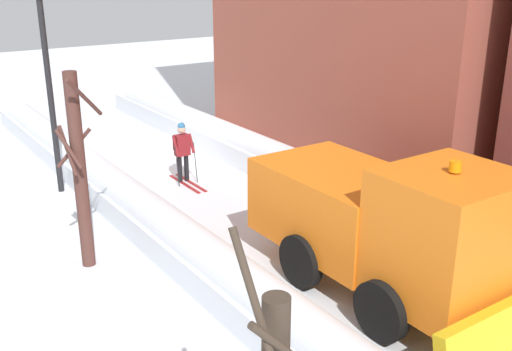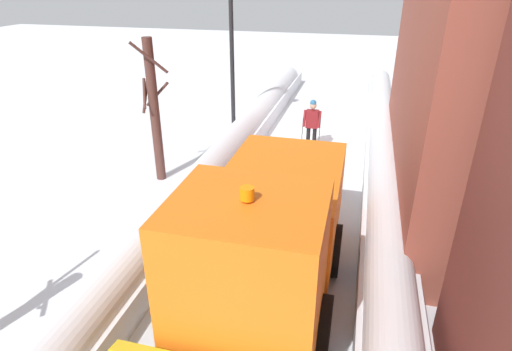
{
  "view_description": "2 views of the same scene",
  "coord_description": "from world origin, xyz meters",
  "px_view_note": "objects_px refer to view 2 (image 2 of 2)",
  "views": [
    {
      "loc": [
        7.66,
        17.01,
        6.13
      ],
      "look_at": [
        0.63,
        6.69,
        1.7
      ],
      "focal_mm": 42.05,
      "sensor_mm": 36.0,
      "label": 1
    },
    {
      "loc": [
        -1.58,
        16.09,
        5.72
      ],
      "look_at": [
        0.66,
        7.3,
        1.37
      ],
      "focal_mm": 29.76,
      "sensor_mm": 36.0,
      "label": 2
    }
  ],
  "objects_px": {
    "street_lamp": "(232,38)",
    "skier": "(312,122)",
    "plow_truck": "(268,234)",
    "bare_tree_near": "(154,111)",
    "traffic_light_pole": "(426,90)"
  },
  "relations": [
    {
      "from": "street_lamp",
      "to": "plow_truck",
      "type": "bearing_deg",
      "value": 110.79
    },
    {
      "from": "traffic_light_pole",
      "to": "street_lamp",
      "type": "distance_m",
      "value": 7.95
    },
    {
      "from": "plow_truck",
      "to": "traffic_light_pole",
      "type": "xyz_separation_m",
      "value": [
        -2.81,
        -4.31,
        1.74
      ]
    },
    {
      "from": "bare_tree_near",
      "to": "skier",
      "type": "bearing_deg",
      "value": -139.7
    },
    {
      "from": "plow_truck",
      "to": "street_lamp",
      "type": "xyz_separation_m",
      "value": [
        3.48,
        -9.16,
        2.06
      ]
    },
    {
      "from": "skier",
      "to": "plow_truck",
      "type": "bearing_deg",
      "value": 91.56
    },
    {
      "from": "plow_truck",
      "to": "bare_tree_near",
      "type": "height_order",
      "value": "bare_tree_near"
    },
    {
      "from": "skier",
      "to": "bare_tree_near",
      "type": "height_order",
      "value": "bare_tree_near"
    },
    {
      "from": "plow_truck",
      "to": "skier",
      "type": "bearing_deg",
      "value": -88.44
    },
    {
      "from": "skier",
      "to": "traffic_light_pole",
      "type": "relative_size",
      "value": 0.39
    },
    {
      "from": "plow_truck",
      "to": "skier",
      "type": "relative_size",
      "value": 3.31
    },
    {
      "from": "plow_truck",
      "to": "skier",
      "type": "xyz_separation_m",
      "value": [
        0.22,
        -7.9,
        -0.48
      ]
    },
    {
      "from": "street_lamp",
      "to": "skier",
      "type": "bearing_deg",
      "value": 158.97
    },
    {
      "from": "plow_truck",
      "to": "traffic_light_pole",
      "type": "height_order",
      "value": "traffic_light_pole"
    },
    {
      "from": "skier",
      "to": "street_lamp",
      "type": "relative_size",
      "value": 0.32
    }
  ]
}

